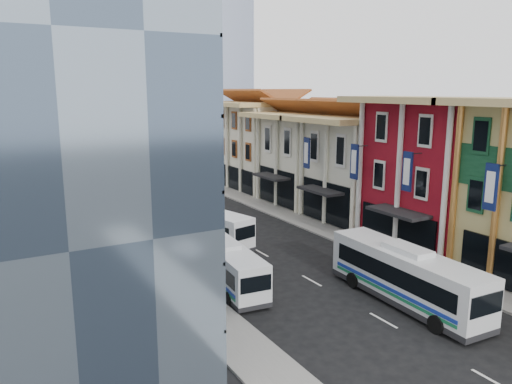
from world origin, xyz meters
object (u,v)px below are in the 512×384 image
bus_left_far (206,224)px  bus_right (406,275)px  bus_left_near (226,263)px  office_tower (17,52)px

bus_left_far → bus_right: (5.59, -17.64, 0.21)m
bus_left_far → bus_right: 18.51m
bus_left_near → bus_left_far: bearing=79.0°
bus_left_far → bus_right: bus_right is taller
bus_left_near → bus_right: bus_right is taller
bus_left_near → bus_right: bearing=-39.1°
office_tower → bus_right: (19.83, -9.84, -13.15)m
bus_right → bus_left_near: bearing=138.3°
office_tower → bus_left_near: 17.77m
office_tower → bus_left_far: (14.24, 7.80, -13.36)m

